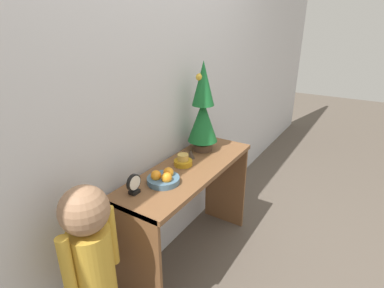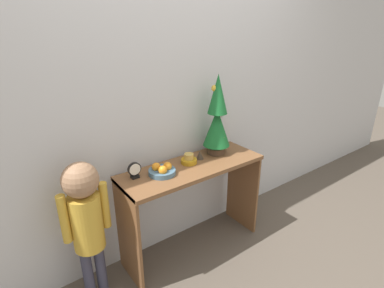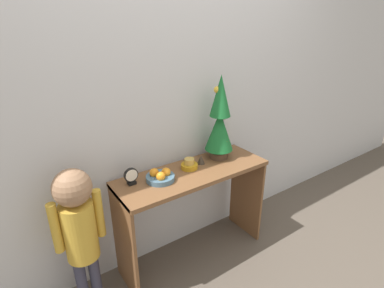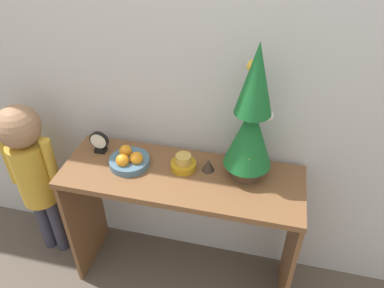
{
  "view_description": "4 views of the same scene",
  "coord_description": "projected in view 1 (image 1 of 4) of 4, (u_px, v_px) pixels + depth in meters",
  "views": [
    {
      "loc": [
        -1.43,
        -0.73,
        1.59
      ],
      "look_at": [
        -0.03,
        0.15,
        0.91
      ],
      "focal_mm": 28.0,
      "sensor_mm": 36.0,
      "label": 1
    },
    {
      "loc": [
        -1.17,
        -1.38,
        1.69
      ],
      "look_at": [
        0.02,
        0.23,
        0.89
      ],
      "focal_mm": 28.0,
      "sensor_mm": 36.0,
      "label": 2
    },
    {
      "loc": [
        -1.05,
        -1.31,
        1.71
      ],
      "look_at": [
        -0.03,
        0.16,
        0.96
      ],
      "focal_mm": 28.0,
      "sensor_mm": 36.0,
      "label": 3
    },
    {
      "loc": [
        0.34,
        -1.03,
        1.86
      ],
      "look_at": [
        0.06,
        0.17,
        0.94
      ],
      "focal_mm": 35.0,
      "sensor_mm": 36.0,
      "label": 4
    }
  ],
  "objects": [
    {
      "name": "child_figure",
      "position": [
        91.0,
        255.0,
        1.32
      ],
      "size": [
        0.29,
        0.21,
        0.98
      ],
      "color": "#38384C",
      "rests_on": "ground_plane"
    },
    {
      "name": "console_table",
      "position": [
        189.0,
        191.0,
        1.96
      ],
      "size": [
        1.1,
        0.38,
        0.74
      ],
      "color": "brown",
      "rests_on": "ground_plane"
    },
    {
      "name": "back_wall",
      "position": [
        156.0,
        82.0,
        1.82
      ],
      "size": [
        7.0,
        0.05,
        2.5
      ],
      "primitive_type": "cube",
      "color": "silver",
      "rests_on": "ground_plane"
    },
    {
      "name": "singing_bowl",
      "position": [
        183.0,
        161.0,
        1.91
      ],
      "size": [
        0.12,
        0.12,
        0.07
      ],
      "color": "#B78419",
      "rests_on": "console_table"
    },
    {
      "name": "mini_tree",
      "position": [
        203.0,
        110.0,
        2.04
      ],
      "size": [
        0.21,
        0.21,
        0.62
      ],
      "color": "#4C3828",
      "rests_on": "console_table"
    },
    {
      "name": "fruit_bowl",
      "position": [
        164.0,
        178.0,
        1.7
      ],
      "size": [
        0.19,
        0.19,
        0.08
      ],
      "color": "#476B84",
      "rests_on": "console_table"
    },
    {
      "name": "ground_plane",
      "position": [
        213.0,
        268.0,
        2.08
      ],
      "size": [
        12.0,
        12.0,
        0.0
      ],
      "primitive_type": "plane",
      "color": "brown"
    },
    {
      "name": "desk_clock",
      "position": [
        134.0,
        184.0,
        1.58
      ],
      "size": [
        0.09,
        0.04,
        0.11
      ],
      "color": "black",
      "rests_on": "console_table"
    },
    {
      "name": "figurine",
      "position": [
        191.0,
        154.0,
        2.0
      ],
      "size": [
        0.06,
        0.06,
        0.06
      ],
      "color": "#382D23",
      "rests_on": "console_table"
    }
  ]
}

